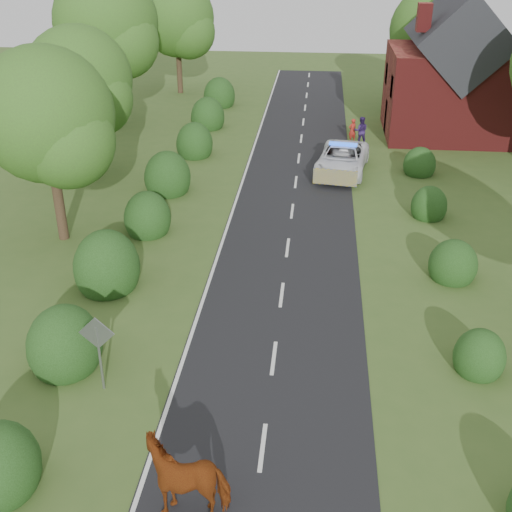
# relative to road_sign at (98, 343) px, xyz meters

# --- Properties ---
(ground) EXTENTS (120.00, 120.00, 0.00)m
(ground) POSITION_rel_road_sign_xyz_m (5.00, -2.00, -1.65)
(ground) COLOR #405C26
(road) EXTENTS (6.00, 70.00, 0.02)m
(road) POSITION_rel_road_sign_xyz_m (5.00, 13.00, -1.64)
(road) COLOR black
(road) RESTS_ON ground
(road_markings) EXTENTS (4.96, 70.00, 0.01)m
(road_markings) POSITION_rel_road_sign_xyz_m (3.40, 10.93, -1.63)
(road_markings) COLOR white
(road_markings) RESTS_ON road
(hedgerow_left) EXTENTS (2.75, 50.41, 3.00)m
(hedgerow_left) POSITION_rel_road_sign_xyz_m (-1.51, 9.69, -0.91)
(hedgerow_left) COLOR #1D3C13
(hedgerow_left) RESTS_ON ground
(hedgerow_right) EXTENTS (2.10, 45.78, 2.10)m
(hedgerow_right) POSITION_rel_road_sign_xyz_m (11.60, 9.21, -1.10)
(hedgerow_right) COLOR #1D3C13
(hedgerow_right) RESTS_ON ground
(tree_left_a) EXTENTS (5.74, 5.60, 8.38)m
(tree_left_a) POSITION_rel_road_sign_xyz_m (-4.75, 9.86, 3.69)
(tree_left_a) COLOR #332316
(tree_left_a) RESTS_ON ground
(tree_left_b) EXTENTS (5.74, 5.60, 8.07)m
(tree_left_b) POSITION_rel_road_sign_xyz_m (-6.25, 17.86, 3.39)
(tree_left_b) COLOR #332316
(tree_left_b) RESTS_ON ground
(tree_left_c) EXTENTS (6.97, 6.80, 10.22)m
(tree_left_c) POSITION_rel_road_sign_xyz_m (-7.70, 27.83, 4.88)
(tree_left_c) COLOR #332316
(tree_left_c) RESTS_ON ground
(tree_left_d) EXTENTS (6.15, 6.00, 8.89)m
(tree_left_d) POSITION_rel_road_sign_xyz_m (-5.23, 37.85, 3.98)
(tree_left_d) COLOR #332316
(tree_left_d) RESTS_ON ground
(tree_right_c) EXTENTS (6.15, 6.00, 8.58)m
(tree_right_c) POSITION_rel_road_sign_xyz_m (14.27, 35.85, 3.69)
(tree_right_c) COLOR #332316
(tree_right_c) RESTS_ON ground
(road_sign) EXTENTS (1.06, 0.08, 2.53)m
(road_sign) POSITION_rel_road_sign_xyz_m (0.00, 0.00, 0.00)
(road_sign) COLOR gray
(road_sign) RESTS_ON ground
(house) EXTENTS (8.00, 7.40, 9.17)m
(house) POSITION_rel_road_sign_xyz_m (14.49, 28.00, 2.13)
(house) COLOR maroon
(house) RESTS_ON ground
(cow) EXTENTS (2.50, 1.47, 1.70)m
(cow) POSITION_rel_road_sign_xyz_m (3.42, -4.01, -0.80)
(cow) COLOR #5C160B
(cow) RESTS_ON ground
(police_van) EXTENTS (3.39, 5.97, 1.71)m
(police_van) POSITION_rel_road_sign_xyz_m (7.50, 19.87, -0.87)
(police_van) COLOR white
(police_van) RESTS_ON ground
(pedestrian_red) EXTENTS (0.67, 0.60, 1.53)m
(pedestrian_red) POSITION_rel_road_sign_xyz_m (8.26, 25.62, -0.89)
(pedestrian_red) COLOR #B5281F
(pedestrian_red) RESTS_ON ground
(pedestrian_purple) EXTENTS (0.88, 0.69, 1.80)m
(pedestrian_purple) POSITION_rel_road_sign_xyz_m (8.77, 25.14, -0.75)
(pedestrian_purple) COLOR #321E55
(pedestrian_purple) RESTS_ON ground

